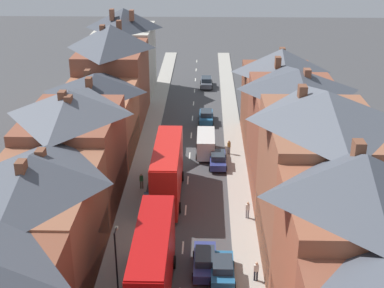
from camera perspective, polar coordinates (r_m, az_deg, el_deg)
The scene contains 20 objects.
pavement_left at distance 56.78m, azimuth -5.53°, elevation -2.81°, with size 2.20×104.00×0.14m, color #A8A399.
pavement_right at distance 56.47m, azimuth 4.81°, elevation -2.94°, with size 2.20×104.00×0.14m, color #A8A399.
centre_line_dashes at distance 54.64m, azimuth -0.44°, elevation -3.88°, with size 0.14×97.80×0.01m.
terrace_row_left at distance 47.93m, azimuth -12.99°, elevation -1.04°, with size 8.00×81.93×14.57m.
terrace_row_right at distance 38.34m, azimuth 14.18°, elevation -6.82°, with size 8.00×64.06×13.73m.
double_decker_bus_mid_street at distance 50.40m, azimuth -2.64°, elevation -2.80°, with size 2.74×10.80×5.30m.
double_decker_bus_far_approaching at distance 37.92m, azimuth -4.21°, elevation -12.52°, with size 2.74×10.80×5.30m.
car_near_blue at distance 57.41m, azimuth 2.77°, elevation -1.61°, with size 1.90×4.39×1.60m.
car_near_silver at distance 40.89m, azimuth -5.69°, elevation -12.98°, with size 1.90×4.55×1.69m.
car_parked_left_a at distance 40.58m, azimuth 3.26°, elevation -13.21°, with size 1.90×3.98×1.71m.
car_mid_black at distance 69.50m, azimuth 1.51°, elevation 2.98°, with size 1.90×4.33×1.64m.
car_parked_left_b at distance 84.12m, azimuth 1.54°, elevation 6.64°, with size 1.90×4.56×1.63m.
car_mid_white at distance 41.46m, azimuth 1.38°, elevation -12.34°, with size 1.90×4.55×1.62m.
car_far_grey at distance 48.69m, azimuth -4.38°, elevation -6.51°, with size 1.90×4.00×1.62m.
delivery_van at distance 59.88m, azimuth 1.49°, elevation 0.06°, with size 2.20×5.20×2.41m.
pedestrian_mid_left at distance 40.41m, azimuth 6.86°, elevation -13.23°, with size 0.36×0.22×1.61m.
pedestrian_mid_right at distance 47.75m, azimuth 5.95°, elevation -6.92°, with size 0.36×0.22×1.61m.
pedestrian_far_left at distance 52.58m, azimuth -5.41°, elevation -3.88°, with size 0.36×0.22×1.61m.
pedestrian_far_right at distance 60.00m, azimuth 3.97°, elevation -0.25°, with size 0.36×0.22×1.61m.
street_lamp at distance 37.70m, azimuth -8.06°, elevation -12.17°, with size 0.20×1.12×5.50m.
Camera 1 is at (1.73, -12.56, 25.00)m, focal length 50.00 mm.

